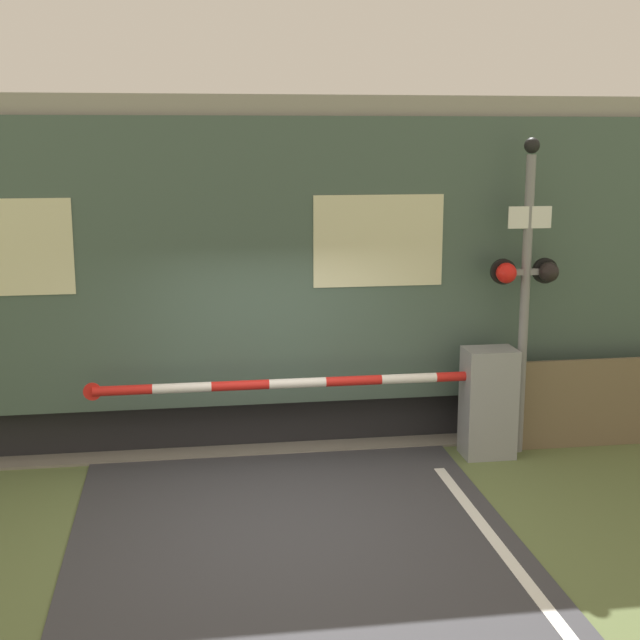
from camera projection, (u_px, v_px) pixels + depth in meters
The scene contains 6 objects.
ground_plane at pixel (288, 517), 8.95m from camera, with size 80.00×80.00×0.00m, color #5B6B3D.
track_bed at pixel (259, 414), 12.18m from camera, with size 36.00×3.20×0.13m.
train at pixel (355, 257), 11.94m from camera, with size 15.52×2.87×4.22m.
crossing_barrier at pixel (463, 400), 10.48m from camera, with size 4.96×0.44×1.31m.
signal_post at pixel (526, 279), 10.39m from camera, with size 0.82×0.26×3.74m.
roadside_fence at pixel (598, 403), 10.90m from camera, with size 2.76×0.06×1.10m.
Camera 1 is at (-0.94, -8.31, 3.76)m, focal length 50.00 mm.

